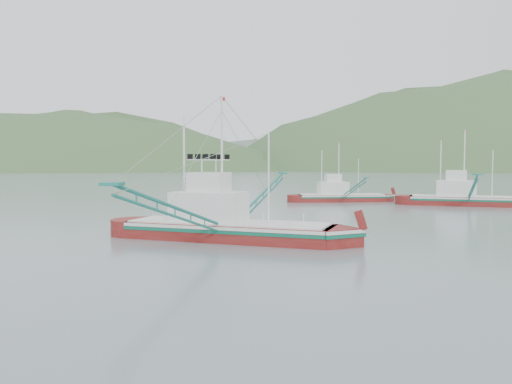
{
  "coord_description": "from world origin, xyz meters",
  "views": [
    {
      "loc": [
        3.03,
        -33.78,
        5.48
      ],
      "look_at": [
        0.0,
        6.0,
        3.2
      ],
      "focal_mm": 35.0,
      "sensor_mm": 36.0,
      "label": 1
    }
  ],
  "objects": [
    {
      "name": "ridge_distant",
      "position": [
        30.0,
        560.0,
        0.0
      ],
      "size": [
        960.0,
        400.0,
        240.0
      ],
      "primitive_type": "ellipsoid",
      "color": "slate",
      "rests_on": "ground"
    },
    {
      "name": "headland_left",
      "position": [
        -180.0,
        360.0,
        0.0
      ],
      "size": [
        448.0,
        308.0,
        210.0
      ],
      "primitive_type": "ellipsoid",
      "color": "#3B5D30",
      "rests_on": "ground"
    },
    {
      "name": "ground",
      "position": [
        0.0,
        0.0,
        0.0
      ],
      "size": [
        1200.0,
        1200.0,
        0.0
      ],
      "primitive_type": "plane",
      "color": "slate",
      "rests_on": "ground"
    },
    {
      "name": "main_boat",
      "position": [
        -1.8,
        1.62,
        2.1
      ],
      "size": [
        15.67,
        26.89,
        11.1
      ],
      "rotation": [
        0.0,
        0.0,
        -0.26
      ],
      "color": "maroon",
      "rests_on": "ground"
    },
    {
      "name": "bg_boat_far",
      "position": [
        9.73,
        38.72,
        1.53
      ],
      "size": [
        12.86,
        22.41,
        9.15
      ],
      "rotation": [
        0.0,
        0.0,
        0.17
      ],
      "color": "maroon",
      "rests_on": "ground"
    },
    {
      "name": "bg_boat_right",
      "position": [
        25.51,
        33.07,
        1.95
      ],
      "size": [
        14.95,
        25.7,
        10.6
      ],
      "rotation": [
        0.0,
        0.0,
        -0.25
      ],
      "color": "maroon",
      "rests_on": "ground"
    }
  ]
}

